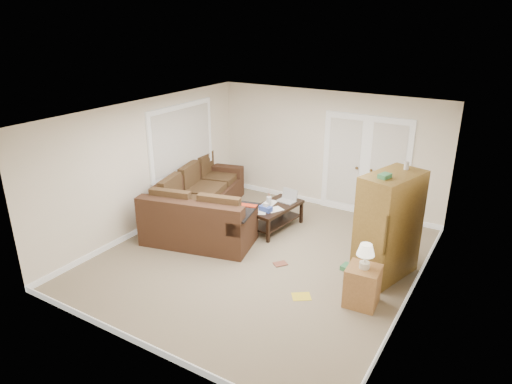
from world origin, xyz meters
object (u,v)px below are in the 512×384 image
Objects in this scene: side_cabinet at (363,283)px; tv_armoire at (388,225)px; sectional_sofa at (200,208)px; coffee_table at (276,216)px.

tv_armoire is at bearing 83.72° from side_cabinet.
sectional_sofa reaches higher than coffee_table.
coffee_table is 0.68× the size of tv_armoire.
coffee_table is 2.46m from tv_armoire.
tv_armoire is 1.91× the size of side_cabinet.
tv_armoire reaches higher than side_cabinet.
side_cabinet is (-0.03, -0.98, -0.52)m from tv_armoire.
sectional_sofa is 3.28× the size of side_cabinet.
side_cabinet is (2.28, -1.56, 0.08)m from coffee_table.
sectional_sofa is at bearing 161.01° from side_cabinet.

